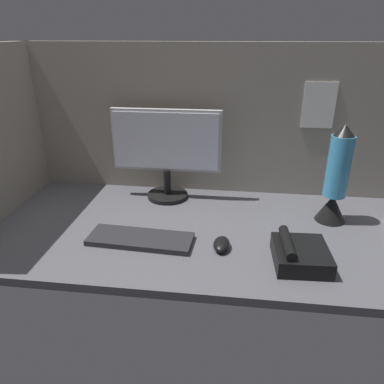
{
  "coord_description": "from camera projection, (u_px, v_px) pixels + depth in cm",
  "views": [
    {
      "loc": [
        6.04,
        -122.12,
        68.38
      ],
      "look_at": [
        -9.38,
        0.0,
        14.0
      ],
      "focal_mm": 33.91,
      "sensor_mm": 36.0,
      "label": 1
    }
  ],
  "objects": [
    {
      "name": "mouse",
      "position": [
        222.0,
        244.0,
        1.24
      ],
      "size": [
        6.03,
        9.85,
        3.4
      ],
      "primitive_type": "ellipsoid",
      "rotation": [
        0.0,
        0.0,
        -0.05
      ],
      "color": "black",
      "rests_on": "ground_plane"
    },
    {
      "name": "monitor",
      "position": [
        167.0,
        149.0,
        1.56
      ],
      "size": [
        47.06,
        18.0,
        39.44
      ],
      "color": "black",
      "rests_on": "ground_plane"
    },
    {
      "name": "keyboard",
      "position": [
        140.0,
        239.0,
        1.29
      ],
      "size": [
        37.67,
        15.05,
        2.0
      ],
      "primitive_type": "cube",
      "rotation": [
        0.0,
        0.0,
        -0.06
      ],
      "color": "#262628",
      "rests_on": "ground_plane"
    },
    {
      "name": "lava_lamp",
      "position": [
        336.0,
        182.0,
        1.38
      ],
      "size": [
        11.77,
        11.77,
        38.53
      ],
      "color": "black",
      "rests_on": "ground_plane"
    },
    {
      "name": "desk_phone",
      "position": [
        300.0,
        254.0,
        1.16
      ],
      "size": [
        17.83,
        19.74,
        8.8
      ],
      "color": "black",
      "rests_on": "ground_plane"
    },
    {
      "name": "cubicle_wall_back",
      "position": [
        223.0,
        121.0,
        1.6
      ],
      "size": [
        180.0,
        5.5,
        64.98
      ],
      "color": "gray",
      "rests_on": "ground_plane"
    },
    {
      "name": "ground_plane",
      "position": [
        216.0,
        230.0,
        1.4
      ],
      "size": [
        180.0,
        80.0,
        3.0
      ],
      "primitive_type": "cube",
      "color": "#515156"
    }
  ]
}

